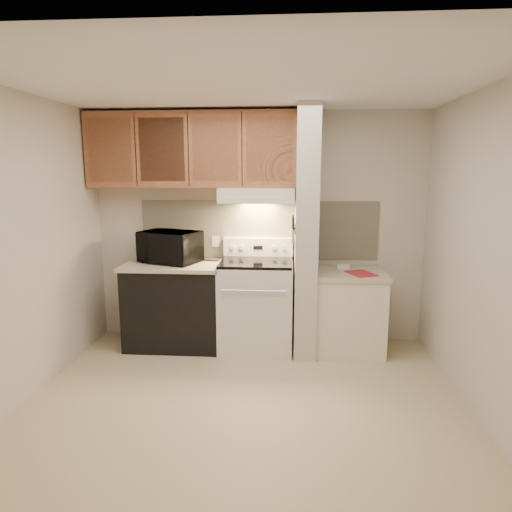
# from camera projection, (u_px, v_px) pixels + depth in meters

# --- Properties ---
(floor) EXTENTS (3.60, 3.60, 0.00)m
(floor) POSITION_uv_depth(u_px,v_px,m) (246.00, 400.00, 3.80)
(floor) COLOR #C5B18A
(floor) RESTS_ON ground
(ceiling) EXTENTS (3.60, 3.60, 0.00)m
(ceiling) POSITION_uv_depth(u_px,v_px,m) (245.00, 84.00, 3.33)
(ceiling) COLOR white
(ceiling) RESTS_ON wall_back
(wall_back) EXTENTS (3.60, 2.50, 0.02)m
(wall_back) POSITION_uv_depth(u_px,v_px,m) (259.00, 228.00, 5.03)
(wall_back) COLOR beige
(wall_back) RESTS_ON floor
(wall_left) EXTENTS (0.02, 3.00, 2.50)m
(wall_left) POSITION_uv_depth(u_px,v_px,m) (25.00, 249.00, 3.70)
(wall_left) COLOR beige
(wall_left) RESTS_ON floor
(wall_right) EXTENTS (0.02, 3.00, 2.50)m
(wall_right) POSITION_uv_depth(u_px,v_px,m) (483.00, 255.00, 3.43)
(wall_right) COLOR beige
(wall_right) RESTS_ON floor
(backsplash) EXTENTS (2.60, 0.02, 0.63)m
(backsplash) POSITION_uv_depth(u_px,v_px,m) (259.00, 230.00, 5.03)
(backsplash) COLOR beige
(backsplash) RESTS_ON wall_back
(range_body) EXTENTS (0.76, 0.65, 0.92)m
(range_body) POSITION_uv_depth(u_px,v_px,m) (256.00, 306.00, 4.84)
(range_body) COLOR silver
(range_body) RESTS_ON floor
(oven_window) EXTENTS (0.50, 0.01, 0.30)m
(oven_window) POSITION_uv_depth(u_px,v_px,m) (254.00, 311.00, 4.52)
(oven_window) COLOR black
(oven_window) RESTS_ON range_body
(oven_handle) EXTENTS (0.65, 0.02, 0.02)m
(oven_handle) POSITION_uv_depth(u_px,v_px,m) (254.00, 291.00, 4.45)
(oven_handle) COLOR silver
(oven_handle) RESTS_ON range_body
(cooktop) EXTENTS (0.74, 0.64, 0.03)m
(cooktop) POSITION_uv_depth(u_px,v_px,m) (256.00, 262.00, 4.75)
(cooktop) COLOR black
(cooktop) RESTS_ON range_body
(range_backguard) EXTENTS (0.76, 0.08, 0.20)m
(range_backguard) POSITION_uv_depth(u_px,v_px,m) (258.00, 247.00, 5.01)
(range_backguard) COLOR silver
(range_backguard) RESTS_ON range_body
(range_display) EXTENTS (0.10, 0.01, 0.04)m
(range_display) POSITION_uv_depth(u_px,v_px,m) (258.00, 248.00, 4.97)
(range_display) COLOR black
(range_display) RESTS_ON range_backguard
(range_knob_left_outer) EXTENTS (0.05, 0.02, 0.05)m
(range_knob_left_outer) POSITION_uv_depth(u_px,v_px,m) (232.00, 247.00, 4.99)
(range_knob_left_outer) COLOR silver
(range_knob_left_outer) RESTS_ON range_backguard
(range_knob_left_inner) EXTENTS (0.05, 0.02, 0.05)m
(range_knob_left_inner) POSITION_uv_depth(u_px,v_px,m) (242.00, 247.00, 4.98)
(range_knob_left_inner) COLOR silver
(range_knob_left_inner) RESTS_ON range_backguard
(range_knob_right_inner) EXTENTS (0.05, 0.02, 0.05)m
(range_knob_right_inner) POSITION_uv_depth(u_px,v_px,m) (274.00, 248.00, 4.96)
(range_knob_right_inner) COLOR silver
(range_knob_right_inner) RESTS_ON range_backguard
(range_knob_right_outer) EXTENTS (0.05, 0.02, 0.05)m
(range_knob_right_outer) POSITION_uv_depth(u_px,v_px,m) (284.00, 248.00, 4.95)
(range_knob_right_outer) COLOR silver
(range_knob_right_outer) RESTS_ON range_backguard
(dishwasher_front) EXTENTS (1.00, 0.63, 0.87)m
(dishwasher_front) POSITION_uv_depth(u_px,v_px,m) (175.00, 306.00, 4.92)
(dishwasher_front) COLOR black
(dishwasher_front) RESTS_ON floor
(left_countertop) EXTENTS (1.04, 0.67, 0.04)m
(left_countertop) POSITION_uv_depth(u_px,v_px,m) (174.00, 265.00, 4.84)
(left_countertop) COLOR beige
(left_countertop) RESTS_ON dishwasher_front
(spoon_rest) EXTENTS (0.22, 0.11, 0.01)m
(spoon_rest) POSITION_uv_depth(u_px,v_px,m) (210.00, 260.00, 4.97)
(spoon_rest) COLOR black
(spoon_rest) RESTS_ON left_countertop
(teal_jar) EXTENTS (0.10, 0.10, 0.09)m
(teal_jar) POSITION_uv_depth(u_px,v_px,m) (183.00, 255.00, 5.04)
(teal_jar) COLOR #1D6166
(teal_jar) RESTS_ON left_countertop
(outlet) EXTENTS (0.08, 0.01, 0.12)m
(outlet) POSITION_uv_depth(u_px,v_px,m) (215.00, 241.00, 5.07)
(outlet) COLOR silver
(outlet) RESTS_ON backsplash
(microwave) EXTENTS (0.71, 0.59, 0.33)m
(microwave) POSITION_uv_depth(u_px,v_px,m) (170.00, 247.00, 4.86)
(microwave) COLOR black
(microwave) RESTS_ON left_countertop
(partition_pillar) EXTENTS (0.22, 0.70, 2.50)m
(partition_pillar) POSITION_uv_depth(u_px,v_px,m) (306.00, 233.00, 4.65)
(partition_pillar) COLOR beige
(partition_pillar) RESTS_ON floor
(pillar_trim) EXTENTS (0.01, 0.70, 0.04)m
(pillar_trim) POSITION_uv_depth(u_px,v_px,m) (295.00, 228.00, 4.65)
(pillar_trim) COLOR #9B5B3A
(pillar_trim) RESTS_ON partition_pillar
(knife_strip) EXTENTS (0.02, 0.42, 0.04)m
(knife_strip) POSITION_uv_depth(u_px,v_px,m) (294.00, 227.00, 4.60)
(knife_strip) COLOR black
(knife_strip) RESTS_ON partition_pillar
(knife_blade_a) EXTENTS (0.01, 0.03, 0.16)m
(knife_blade_a) POSITION_uv_depth(u_px,v_px,m) (293.00, 239.00, 4.46)
(knife_blade_a) COLOR silver
(knife_blade_a) RESTS_ON knife_strip
(knife_handle_a) EXTENTS (0.02, 0.02, 0.10)m
(knife_handle_a) POSITION_uv_depth(u_px,v_px,m) (293.00, 223.00, 4.44)
(knife_handle_a) COLOR black
(knife_handle_a) RESTS_ON knife_strip
(knife_blade_b) EXTENTS (0.01, 0.04, 0.18)m
(knife_blade_b) POSITION_uv_depth(u_px,v_px,m) (293.00, 239.00, 4.54)
(knife_blade_b) COLOR silver
(knife_blade_b) RESTS_ON knife_strip
(knife_handle_b) EXTENTS (0.02, 0.02, 0.10)m
(knife_handle_b) POSITION_uv_depth(u_px,v_px,m) (293.00, 222.00, 4.53)
(knife_handle_b) COLOR black
(knife_handle_b) RESTS_ON knife_strip
(knife_blade_c) EXTENTS (0.01, 0.04, 0.20)m
(knife_blade_c) POSITION_uv_depth(u_px,v_px,m) (293.00, 238.00, 4.62)
(knife_blade_c) COLOR silver
(knife_blade_c) RESTS_ON knife_strip
(knife_handle_c) EXTENTS (0.02, 0.02, 0.10)m
(knife_handle_c) POSITION_uv_depth(u_px,v_px,m) (293.00, 222.00, 4.59)
(knife_handle_c) COLOR black
(knife_handle_c) RESTS_ON knife_strip
(knife_blade_d) EXTENTS (0.01, 0.04, 0.16)m
(knife_blade_d) POSITION_uv_depth(u_px,v_px,m) (293.00, 235.00, 4.71)
(knife_blade_d) COLOR silver
(knife_blade_d) RESTS_ON knife_strip
(knife_handle_d) EXTENTS (0.02, 0.02, 0.10)m
(knife_handle_d) POSITION_uv_depth(u_px,v_px,m) (293.00, 221.00, 4.67)
(knife_handle_d) COLOR black
(knife_handle_d) RESTS_ON knife_strip
(knife_blade_e) EXTENTS (0.01, 0.04, 0.18)m
(knife_blade_e) POSITION_uv_depth(u_px,v_px,m) (293.00, 235.00, 4.77)
(knife_blade_e) COLOR silver
(knife_blade_e) RESTS_ON knife_strip
(knife_handle_e) EXTENTS (0.02, 0.02, 0.10)m
(knife_handle_e) POSITION_uv_depth(u_px,v_px,m) (293.00, 220.00, 4.75)
(knife_handle_e) COLOR black
(knife_handle_e) RESTS_ON knife_strip
(oven_mitt) EXTENTS (0.03, 0.09, 0.22)m
(oven_mitt) POSITION_uv_depth(u_px,v_px,m) (293.00, 233.00, 4.84)
(oven_mitt) COLOR slate
(oven_mitt) RESTS_ON partition_pillar
(right_cab_base) EXTENTS (0.70, 0.60, 0.81)m
(right_cab_base) POSITION_uv_depth(u_px,v_px,m) (348.00, 313.00, 4.78)
(right_cab_base) COLOR silver
(right_cab_base) RESTS_ON floor
(right_countertop) EXTENTS (0.74, 0.64, 0.04)m
(right_countertop) POSITION_uv_depth(u_px,v_px,m) (350.00, 274.00, 4.70)
(right_countertop) COLOR beige
(right_countertop) RESTS_ON right_cab_base
(red_folder) EXTENTS (0.32, 0.36, 0.01)m
(red_folder) POSITION_uv_depth(u_px,v_px,m) (361.00, 273.00, 4.60)
(red_folder) COLOR #B4212C
(red_folder) RESTS_ON right_countertop
(white_box) EXTENTS (0.14, 0.10, 0.04)m
(white_box) POSITION_uv_depth(u_px,v_px,m) (343.00, 266.00, 4.87)
(white_box) COLOR white
(white_box) RESTS_ON right_countertop
(range_hood) EXTENTS (0.78, 0.44, 0.15)m
(range_hood) POSITION_uv_depth(u_px,v_px,m) (257.00, 195.00, 4.75)
(range_hood) COLOR silver
(range_hood) RESTS_ON upper_cabinets
(hood_lip) EXTENTS (0.78, 0.04, 0.06)m
(hood_lip) POSITION_uv_depth(u_px,v_px,m) (256.00, 201.00, 4.55)
(hood_lip) COLOR silver
(hood_lip) RESTS_ON range_hood
(upper_cabinets) EXTENTS (2.18, 0.33, 0.77)m
(upper_cabinets) POSITION_uv_depth(u_px,v_px,m) (192.00, 150.00, 4.76)
(upper_cabinets) COLOR #9B5B3A
(upper_cabinets) RESTS_ON wall_back
(cab_door_a) EXTENTS (0.46, 0.01, 0.63)m
(cab_door_a) POSITION_uv_depth(u_px,v_px,m) (110.00, 150.00, 4.66)
(cab_door_a) COLOR #9B5B3A
(cab_door_a) RESTS_ON upper_cabinets
(cab_gap_a) EXTENTS (0.01, 0.01, 0.73)m
(cab_gap_a) POSITION_uv_depth(u_px,v_px,m) (136.00, 150.00, 4.64)
(cab_gap_a) COLOR black
(cab_gap_a) RESTS_ON upper_cabinets
(cab_door_b) EXTENTS (0.46, 0.01, 0.63)m
(cab_door_b) POSITION_uv_depth(u_px,v_px,m) (162.00, 150.00, 4.62)
(cab_door_b) COLOR #9B5B3A
(cab_door_b) RESTS_ON upper_cabinets
(cab_gap_b) EXTENTS (0.01, 0.01, 0.73)m
(cab_gap_b) POSITION_uv_depth(u_px,v_px,m) (188.00, 150.00, 4.60)
(cab_gap_b) COLOR black
(cab_gap_b) RESTS_ON upper_cabinets
(cab_door_c) EXTENTS (0.46, 0.01, 0.63)m
(cab_door_c) POSITION_uv_depth(u_px,v_px,m) (215.00, 149.00, 4.58)
(cab_door_c) COLOR #9B5B3A
(cab_door_c) RESTS_ON upper_cabinets
(cab_gap_c) EXTENTS (0.01, 0.01, 0.73)m
(cab_gap_c) POSITION_uv_depth(u_px,v_px,m) (242.00, 149.00, 4.56)
(cab_gap_c) COLOR black
(cab_gap_c) RESTS_ON upper_cabinets
(cab_door_d) EXTENTS (0.46, 0.01, 0.63)m
(cab_door_d) POSITION_uv_depth(u_px,v_px,m) (269.00, 149.00, 4.54)
(cab_door_d) COLOR #9B5B3A
(cab_door_d) RESTS_ON upper_cabinets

